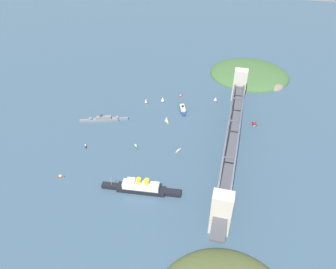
{
  "coord_description": "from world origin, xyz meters",
  "views": [
    {
      "loc": [
        -310.35,
        2.6,
        260.14
      ],
      "look_at": [
        0.0,
        79.62,
        8.0
      ],
      "focal_mm": 34.14,
      "sensor_mm": 36.0,
      "label": 1
    }
  ],
  "objects": [
    {
      "name": "small_boat_1",
      "position": [
        106.76,
        31.95,
        3.63
      ],
      "size": [
        7.52,
        6.14,
        7.59
      ],
      "color": "#B2231E",
      "rests_on": "ground"
    },
    {
      "name": "small_boat_5",
      "position": [
        76.67,
        132.88,
        3.63
      ],
      "size": [
        5.35,
        6.76,
        7.78
      ],
      "color": "#B2231E",
      "rests_on": "ground"
    },
    {
      "name": "small_boat_4",
      "position": [
        -18.64,
        61.85,
        0.66
      ],
      "size": [
        9.64,
        5.3,
        1.83
      ],
      "color": "gold",
      "rests_on": "ground"
    },
    {
      "name": "naval_cruiser",
      "position": [
        18.51,
        176.43,
        3.0
      ],
      "size": [
        25.01,
        63.99,
        17.3
      ],
      "color": "slate",
      "rests_on": "ground"
    },
    {
      "name": "headland_east_shore",
      "position": [
        204.21,
        -15.98,
        0.0
      ],
      "size": [
        121.7,
        134.11,
        26.81
      ],
      "color": "#3D6033",
      "rests_on": "ground"
    },
    {
      "name": "seaplane_taxiing_near_bridge",
      "position": [
        57.95,
        -26.8,
        2.13
      ],
      "size": [
        8.74,
        8.79,
        5.05
      ],
      "color": "#B7B7B2",
      "rests_on": "ground"
    },
    {
      "name": "ocean_liner",
      "position": [
        -92.22,
        86.14,
        5.54
      ],
      "size": [
        16.6,
        86.45,
        18.55
      ],
      "color": "black",
      "rests_on": "ground"
    },
    {
      "name": "small_boat_0",
      "position": [
        37.03,
        90.84,
        4.3
      ],
      "size": [
        8.04,
        7.27,
        9.24
      ],
      "color": "gold",
      "rests_on": "ground"
    },
    {
      "name": "small_boat_2",
      "position": [
        108.32,
        85.94,
        0.78
      ],
      "size": [
        9.98,
        3.91,
        2.19
      ],
      "color": "#B2231E",
      "rests_on": "ground"
    },
    {
      "name": "small_boat_3",
      "position": [
        -23.98,
        115.27,
        0.82
      ],
      "size": [
        10.13,
        9.01,
        2.28
      ],
      "color": "#2D6B3D",
      "rests_on": "ground"
    },
    {
      "name": "small_boat_6",
      "position": [
        -94.13,
        181.62,
        0.74
      ],
      "size": [
        4.36,
        9.83,
        2.08
      ],
      "color": "brown",
      "rests_on": "ground"
    },
    {
      "name": "small_boat_8",
      "position": [
        -38.2,
        177.14,
        0.61
      ],
      "size": [
        8.0,
        6.24,
        1.72
      ],
      "color": "black",
      "rests_on": "ground"
    },
    {
      "name": "ground_plane",
      "position": [
        0.0,
        0.0,
        0.0
      ],
      "size": [
        1400.0,
        1400.0,
        0.0
      ],
      "primitive_type": "plane",
      "color": "#385166"
    },
    {
      "name": "harbor_arch_bridge",
      "position": [
        -0.0,
        0.0,
        26.68
      ],
      "size": [
        302.5,
        18.94,
        62.28
      ],
      "color": "beige",
      "rests_on": "ground"
    },
    {
      "name": "harbor_ferry_steamer",
      "position": [
        70.92,
        75.41,
        2.43
      ],
      "size": [
        31.7,
        16.37,
        7.96
      ],
      "color": "navy",
      "rests_on": "ground"
    },
    {
      "name": "small_boat_7",
      "position": [
        86.36,
        109.38,
        4.1
      ],
      "size": [
        8.11,
        6.79,
        8.73
      ],
      "color": "#B2231E",
      "rests_on": "ground"
    }
  ]
}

